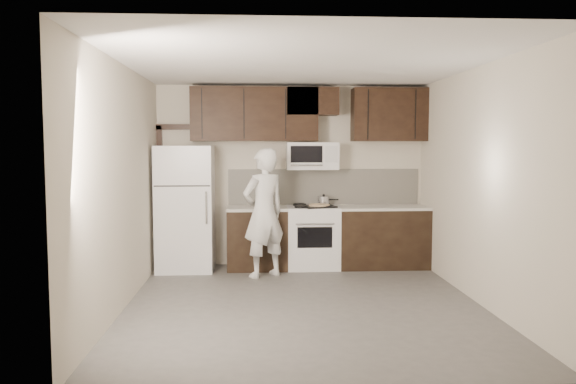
{
  "coord_description": "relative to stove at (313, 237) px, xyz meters",
  "views": [
    {
      "loc": [
        -0.54,
        -6.23,
        1.79
      ],
      "look_at": [
        -0.13,
        0.9,
        1.21
      ],
      "focal_mm": 35.0,
      "sensor_mm": 36.0,
      "label": 1
    }
  ],
  "objects": [
    {
      "name": "floor",
      "position": [
        -0.3,
        -1.94,
        -0.46
      ],
      "size": [
        4.5,
        4.5,
        0.0
      ],
      "primitive_type": "plane",
      "color": "#514F4C",
      "rests_on": "ground"
    },
    {
      "name": "back_wall",
      "position": [
        -0.3,
        0.31,
        0.89
      ],
      "size": [
        4.0,
        0.0,
        4.0
      ],
      "primitive_type": "plane",
      "rotation": [
        1.57,
        0.0,
        0.0
      ],
      "color": "beige",
      "rests_on": "ground"
    },
    {
      "name": "ceiling",
      "position": [
        -0.3,
        -1.94,
        2.24
      ],
      "size": [
        4.5,
        4.5,
        0.0
      ],
      "primitive_type": "plane",
      "rotation": [
        3.14,
        0.0,
        0.0
      ],
      "color": "white",
      "rests_on": "back_wall"
    },
    {
      "name": "counter_run",
      "position": [
        0.3,
        0.0,
        -0.0
      ],
      "size": [
        2.95,
        0.64,
        0.91
      ],
      "color": "black",
      "rests_on": "floor"
    },
    {
      "name": "stove",
      "position": [
        0.0,
        0.0,
        0.0
      ],
      "size": [
        0.76,
        0.66,
        0.94
      ],
      "color": "white",
      "rests_on": "floor"
    },
    {
      "name": "backsplash",
      "position": [
        0.2,
        0.3,
        0.72
      ],
      "size": [
        2.9,
        0.02,
        0.54
      ],
      "primitive_type": "cube",
      "color": "beige",
      "rests_on": "counter_run"
    },
    {
      "name": "upper_cabinets",
      "position": [
        -0.09,
        0.14,
        1.82
      ],
      "size": [
        3.48,
        0.35,
        0.78
      ],
      "color": "black",
      "rests_on": "back_wall"
    },
    {
      "name": "microwave",
      "position": [
        -0.0,
        0.12,
        1.19
      ],
      "size": [
        0.76,
        0.42,
        0.4
      ],
      "color": "white",
      "rests_on": "upper_cabinets"
    },
    {
      "name": "refrigerator",
      "position": [
        -1.85,
        -0.05,
        0.44
      ],
      "size": [
        0.8,
        0.76,
        1.8
      ],
      "color": "white",
      "rests_on": "floor"
    },
    {
      "name": "door_trim",
      "position": [
        -2.22,
        0.27,
        0.79
      ],
      "size": [
        0.5,
        0.08,
        2.12
      ],
      "color": "black",
      "rests_on": "floor"
    },
    {
      "name": "saucepan",
      "position": [
        0.18,
        0.15,
        0.52
      ],
      "size": [
        0.31,
        0.18,
        0.17
      ],
      "color": "silver",
      "rests_on": "stove"
    },
    {
      "name": "baking_tray",
      "position": [
        0.08,
        -0.12,
        0.46
      ],
      "size": [
        0.51,
        0.43,
        0.02
      ],
      "primitive_type": "cube",
      "rotation": [
        0.0,
        0.0,
        0.24
      ],
      "color": "black",
      "rests_on": "counter_run"
    },
    {
      "name": "pizza",
      "position": [
        0.08,
        -0.12,
        0.48
      ],
      "size": [
        0.36,
        0.36,
        0.02
      ],
      "primitive_type": "cylinder",
      "rotation": [
        0.0,
        0.0,
        0.24
      ],
      "color": "beige",
      "rests_on": "baking_tray"
    },
    {
      "name": "person",
      "position": [
        -0.73,
        -0.53,
        0.42
      ],
      "size": [
        0.77,
        0.71,
        1.77
      ],
      "primitive_type": "imported",
      "rotation": [
        0.0,
        0.0,
        3.71
      ],
      "color": "white",
      "rests_on": "floor"
    }
  ]
}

